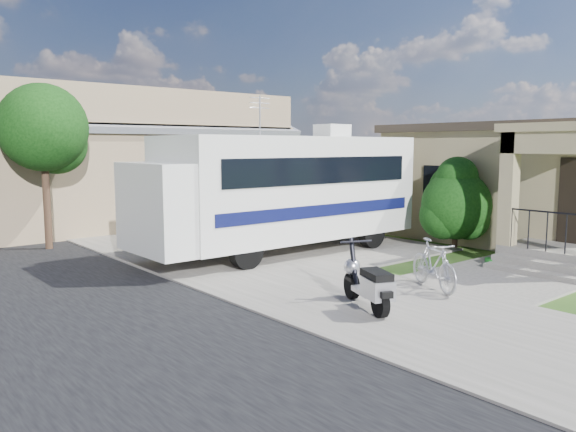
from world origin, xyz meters
TOP-DOWN VIEW (x-y plane):
  - ground at (0.00, 0.00)m, footprint 120.00×120.00m
  - sidewalk_slab at (-1.00, 10.00)m, footprint 4.00×80.00m
  - driveway_slab at (1.50, 4.50)m, footprint 7.00×6.00m
  - walk_slab at (3.00, -1.00)m, footprint 4.00×3.00m
  - house at (8.88, 1.43)m, footprint 9.47×7.80m
  - warehouse at (0.00, 13.97)m, footprint 12.50×8.40m
  - street_tree_a at (-3.70, 9.05)m, footprint 2.44×2.40m
  - motorhome at (0.82, 4.33)m, footprint 7.97×2.62m
  - shrub at (5.02, 1.81)m, footprint 2.11×2.01m
  - scooter at (-1.45, -0.81)m, footprint 0.95×1.65m
  - bicycle at (0.58, -0.69)m, footprint 1.09×1.69m
  - garden_hose at (3.67, -0.18)m, footprint 0.38×0.38m

SIDE VIEW (x-z plane):
  - ground at x=0.00m, z-range 0.00..0.00m
  - driveway_slab at x=1.50m, z-range 0.00..0.05m
  - walk_slab at x=3.00m, z-range 0.00..0.05m
  - sidewalk_slab at x=-1.00m, z-range 0.00..0.06m
  - garden_hose at x=3.67m, z-range 0.00..0.17m
  - bicycle at x=0.58m, z-range 0.00..0.99m
  - scooter at x=-1.45m, z-range -0.06..1.08m
  - shrub at x=5.02m, z-range 0.03..2.62m
  - motorhome at x=0.82m, z-range -0.29..3.80m
  - house at x=8.88m, z-range 0.00..3.55m
  - warehouse at x=0.00m, z-range -0.53..4.51m
  - street_tree_a at x=-3.70m, z-range 0.96..5.54m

